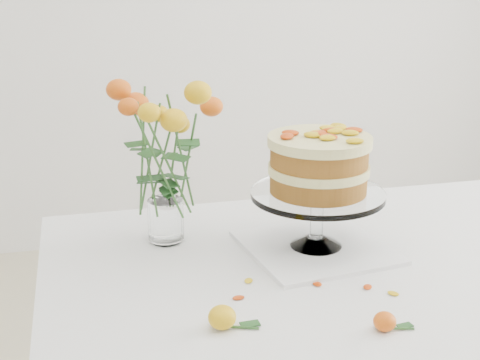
% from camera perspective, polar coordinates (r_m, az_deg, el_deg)
% --- Properties ---
extents(table, '(1.43, 0.93, 0.76)m').
position_cam_1_polar(table, '(1.63, 9.26, -9.35)').
color(table, tan).
rests_on(table, ground).
extents(napkin, '(0.37, 0.37, 0.01)m').
position_cam_1_polar(napkin, '(1.64, 6.47, -5.73)').
color(napkin, white).
rests_on(napkin, table).
extents(cake_stand, '(0.32, 0.32, 0.29)m').
position_cam_1_polar(cake_stand, '(1.57, 6.73, 0.84)').
color(cake_stand, white).
rests_on(cake_stand, napkin).
extents(rose_vase, '(0.29, 0.29, 0.44)m').
position_cam_1_polar(rose_vase, '(1.60, -6.61, 3.30)').
color(rose_vase, white).
rests_on(rose_vase, table).
extents(loose_rose_near, '(0.09, 0.05, 0.05)m').
position_cam_1_polar(loose_rose_near, '(1.29, -1.52, -11.64)').
color(loose_rose_near, gold).
rests_on(loose_rose_near, table).
extents(loose_rose_far, '(0.08, 0.04, 0.04)m').
position_cam_1_polar(loose_rose_far, '(1.32, 12.26, -11.73)').
color(loose_rose_far, '#CD580A').
rests_on(loose_rose_far, table).
extents(stray_petal_a, '(0.03, 0.02, 0.00)m').
position_cam_1_polar(stray_petal_a, '(1.47, 6.59, -8.80)').
color(stray_petal_a, '#E4B70E').
rests_on(stray_petal_a, table).
extents(stray_petal_b, '(0.03, 0.02, 0.00)m').
position_cam_1_polar(stray_petal_b, '(1.47, 10.83, -8.97)').
color(stray_petal_b, '#E4B70E').
rests_on(stray_petal_b, table).
extents(stray_petal_c, '(0.03, 0.02, 0.00)m').
position_cam_1_polar(stray_petal_c, '(1.46, 12.94, -9.43)').
color(stray_petal_c, '#E4B70E').
rests_on(stray_petal_c, table).
extents(stray_petal_d, '(0.03, 0.02, 0.00)m').
position_cam_1_polar(stray_petal_d, '(1.47, 0.74, -8.60)').
color(stray_petal_d, '#E4B70E').
rests_on(stray_petal_d, table).
extents(stray_petal_e, '(0.03, 0.02, 0.00)m').
position_cam_1_polar(stray_petal_e, '(1.40, -0.14, -10.03)').
color(stray_petal_e, '#E4B70E').
rests_on(stray_petal_e, table).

